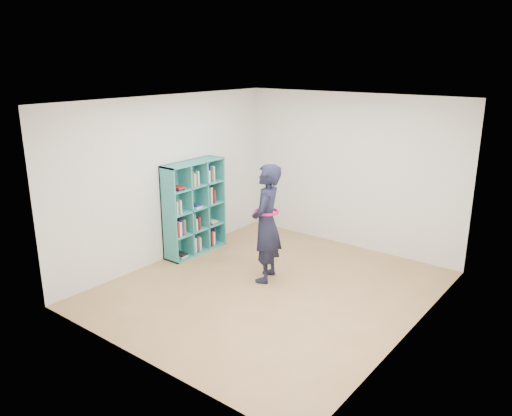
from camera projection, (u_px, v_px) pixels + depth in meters
The scene contains 9 objects.
floor at pixel (270, 288), 7.06m from camera, with size 4.50×4.50×0.00m, color olive.
ceiling at pixel (272, 101), 6.31m from camera, with size 4.50×4.50×0.00m, color white.
wall_left at pixel (168, 179), 7.86m from camera, with size 0.02×4.50×2.60m, color silver.
wall_right at pixel (417, 230), 5.51m from camera, with size 0.02×4.50×2.60m, color silver.
wall_back at pixel (350, 171), 8.38m from camera, with size 4.00×0.02×2.60m, color silver.
wall_front at pixel (138, 248), 4.98m from camera, with size 4.00×0.02×2.60m, color silver.
bookshelf at pixel (193, 209), 8.20m from camera, with size 0.34×1.16×1.54m.
person at pixel (266, 223), 7.11m from camera, with size 0.61×0.74×1.73m.
smartphone at pixel (257, 213), 7.20m from camera, with size 0.06×0.09×0.12m.
Camera 1 is at (3.79, -5.20, 3.12)m, focal length 35.00 mm.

